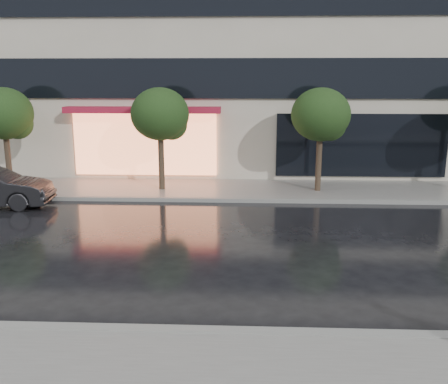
{
  "coord_description": "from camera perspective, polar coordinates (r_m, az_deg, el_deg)",
  "views": [
    {
      "loc": [
        0.25,
        -8.78,
        4.35
      ],
      "look_at": [
        -0.32,
        3.99,
        1.4
      ],
      "focal_mm": 40.0,
      "sensor_mm": 36.0,
      "label": 1
    }
  ],
  "objects": [
    {
      "name": "ground",
      "position": [
        9.8,
        0.87,
        -13.36
      ],
      "size": [
        120.0,
        120.0,
        0.0
      ],
      "primitive_type": "plane",
      "color": "black",
      "rests_on": "ground"
    },
    {
      "name": "sidewalk_far",
      "position": [
        19.5,
        1.77,
        0.28
      ],
      "size": [
        60.0,
        3.5,
        0.12
      ],
      "primitive_type": "cube",
      "color": "slate",
      "rests_on": "ground"
    },
    {
      "name": "curb_near",
      "position": [
        8.88,
        0.67,
        -15.82
      ],
      "size": [
        60.0,
        0.25,
        0.14
      ],
      "primitive_type": "cube",
      "color": "gray",
      "rests_on": "ground"
    },
    {
      "name": "curb_far",
      "position": [
        17.8,
        1.69,
        -0.93
      ],
      "size": [
        60.0,
        0.25,
        0.14
      ],
      "primitive_type": "cube",
      "color": "gray",
      "rests_on": "ground"
    },
    {
      "name": "tree_far_west",
      "position": [
        20.98,
        -23.67,
        8.01
      ],
      "size": [
        2.2,
        2.2,
        3.99
      ],
      "color": "#33261C",
      "rests_on": "ground"
    },
    {
      "name": "tree_mid_west",
      "position": [
        19.13,
        -7.12,
        8.61
      ],
      "size": [
        2.2,
        2.2,
        3.99
      ],
      "color": "#33261C",
      "rests_on": "ground"
    },
    {
      "name": "tree_mid_east",
      "position": [
        19.07,
        11.16,
        8.45
      ],
      "size": [
        2.2,
        2.2,
        3.99
      ],
      "color": "#33261C",
      "rests_on": "ground"
    }
  ]
}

